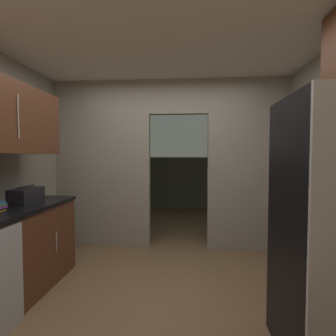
% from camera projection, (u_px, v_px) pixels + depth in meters
% --- Properties ---
extents(ground, '(20.00, 20.00, 0.00)m').
position_uv_depth(ground, '(155.00, 308.00, 2.40)').
color(ground, brown).
extents(kitchen_overhead_slab, '(3.94, 7.27, 0.06)m').
position_uv_depth(kitchen_overhead_slab, '(160.00, 46.00, 2.77)').
color(kitchen_overhead_slab, silver).
extents(kitchen_partition, '(3.54, 0.12, 2.56)m').
position_uv_depth(kitchen_partition, '(166.00, 160.00, 3.97)').
color(kitchen_partition, '#9E998C').
rests_on(kitchen_partition, ground).
extents(adjoining_room_shell, '(3.54, 2.97, 2.56)m').
position_uv_depth(adjoining_room_shell, '(176.00, 162.00, 5.97)').
color(adjoining_room_shell, gray).
rests_on(adjoining_room_shell, ground).
extents(lower_cabinet_run, '(0.65, 1.73, 0.90)m').
position_uv_depth(lower_cabinet_run, '(4.00, 256.00, 2.46)').
color(lower_cabinet_run, brown).
rests_on(lower_cabinet_run, ground).
extents(upper_cabinet_counterside, '(0.36, 1.55, 0.69)m').
position_uv_depth(upper_cabinet_counterside, '(0.00, 117.00, 2.40)').
color(upper_cabinet_counterside, brown).
extents(boombox, '(0.21, 0.37, 0.19)m').
position_uv_depth(boombox, '(26.00, 196.00, 2.75)').
color(boombox, black).
rests_on(boombox, lower_cabinet_run).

